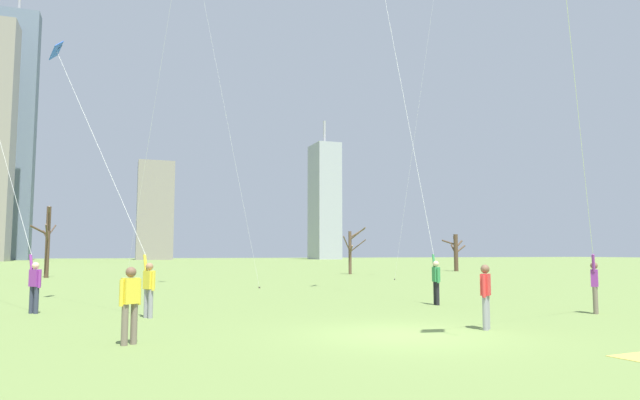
% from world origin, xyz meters
% --- Properties ---
extents(ground_plane, '(400.00, 400.00, 0.00)m').
position_xyz_m(ground_plane, '(0.00, 0.00, 0.00)').
color(ground_plane, olive).
extents(kite_flyer_midfield_right_purple, '(6.12, 11.37, 16.67)m').
position_xyz_m(kite_flyer_midfield_right_purple, '(-9.50, 9.32, 2.61)').
color(kite_flyer_midfield_right_purple, '#33384C').
rests_on(kite_flyer_midfield_right_purple, ground).
extents(kite_flyer_midfield_center_blue, '(3.81, 6.63, 10.21)m').
position_xyz_m(kite_flyer_midfield_center_blue, '(-5.96, 6.42, 2.10)').
color(kite_flyer_midfield_center_blue, gray).
rests_on(kite_flyer_midfield_center_blue, ground).
extents(kite_flyer_midfield_left_teal, '(0.80, 6.50, 17.56)m').
position_xyz_m(kite_flyer_midfield_left_teal, '(4.80, 7.88, 5.02)').
color(kite_flyer_midfield_left_teal, black).
rests_on(kite_flyer_midfield_left_teal, ground).
extents(kite_flyer_foreground_left_pink, '(7.26, 6.35, 9.86)m').
position_xyz_m(kite_flyer_foreground_left_pink, '(7.05, 1.39, 1.99)').
color(kite_flyer_foreground_left_pink, '#726656').
rests_on(kite_flyer_foreground_left_pink, ground).
extents(bystander_strolling_midfield, '(0.44, 0.35, 1.62)m').
position_xyz_m(bystander_strolling_midfield, '(-6.13, 0.71, 0.90)').
color(bystander_strolling_midfield, '#726656').
rests_on(bystander_strolling_midfield, ground).
extents(bystander_far_off_by_trees, '(0.40, 0.38, 1.62)m').
position_xyz_m(bystander_far_off_by_trees, '(2.34, 0.16, 0.90)').
color(bystander_far_off_by_trees, gray).
rests_on(bystander_far_off_by_trees, ground).
extents(bare_tree_center, '(2.20, 1.72, 3.85)m').
position_xyz_m(bare_tree_center, '(27.02, 39.25, 2.11)').
color(bare_tree_center, '#4C3828').
rests_on(bare_tree_center, ground).
extents(bare_tree_rightmost, '(2.53, 1.86, 4.19)m').
position_xyz_m(bare_tree_rightmost, '(13.42, 35.22, 2.24)').
color(bare_tree_rightmost, brown).
rests_on(bare_tree_rightmost, ground).
extents(bare_tree_left_of_center, '(1.61, 3.82, 5.50)m').
position_xyz_m(bare_tree_left_of_center, '(-11.59, 36.31, 2.93)').
color(bare_tree_left_of_center, '#4C3828').
rests_on(bare_tree_left_of_center, ground).
extents(skyline_tall_tower, '(7.14, 10.97, 42.17)m').
position_xyz_m(skyline_tall_tower, '(51.94, 147.42, 17.41)').
color(skyline_tall_tower, '#9EA3AD').
rests_on(skyline_tall_tower, ground).
extents(skyline_mid_tower_right, '(9.75, 7.30, 27.42)m').
position_xyz_m(skyline_mid_tower_right, '(2.99, 151.53, 13.71)').
color(skyline_mid_tower_right, gray).
rests_on(skyline_mid_tower_right, ground).
extents(skyline_short_annex, '(10.79, 5.62, 73.15)m').
position_xyz_m(skyline_short_annex, '(-33.83, 155.01, 33.64)').
color(skyline_short_annex, slate).
rests_on(skyline_short_annex, ground).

